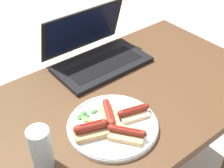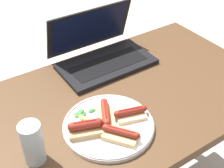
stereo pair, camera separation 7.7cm
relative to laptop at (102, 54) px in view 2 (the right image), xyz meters
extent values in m
cube|color=#4C331E|center=(-0.07, -0.23, -0.06)|extent=(1.16, 0.66, 0.04)
cylinder|color=#4C331E|center=(0.43, 0.02, -0.42)|extent=(0.06, 0.06, 0.69)
cube|color=black|center=(0.00, -0.04, -0.03)|extent=(0.38, 0.21, 0.02)
cube|color=black|center=(0.00, -0.05, -0.02)|extent=(0.31, 0.11, 0.00)
cube|color=black|center=(0.00, 0.09, 0.07)|extent=(0.38, 0.06, 0.19)
cube|color=#0C1433|center=(0.00, 0.09, 0.07)|extent=(0.34, 0.05, 0.17)
cylinder|color=silver|center=(-0.18, -0.33, -0.03)|extent=(0.29, 0.29, 0.01)
torus|color=silver|center=(-0.18, -0.33, -0.02)|extent=(0.29, 0.29, 0.01)
cube|color=tan|center=(-0.18, -0.30, -0.02)|extent=(0.10, 0.12, 0.01)
cylinder|color=maroon|center=(-0.18, -0.30, 0.00)|extent=(0.07, 0.10, 0.02)
sphere|color=maroon|center=(-0.15, -0.26, 0.00)|extent=(0.02, 0.02, 0.02)
sphere|color=maroon|center=(-0.20, -0.35, 0.00)|extent=(0.02, 0.02, 0.02)
cylinder|color=red|center=(-0.18, -0.30, 0.01)|extent=(0.04, 0.08, 0.01)
cube|color=#D6B784|center=(-0.11, -0.34, -0.02)|extent=(0.11, 0.09, 0.01)
cylinder|color=maroon|center=(-0.11, -0.34, 0.00)|extent=(0.09, 0.05, 0.02)
sphere|color=maroon|center=(-0.06, -0.36, 0.00)|extent=(0.02, 0.02, 0.02)
sphere|color=maroon|center=(-0.15, -0.33, 0.00)|extent=(0.02, 0.02, 0.02)
cylinder|color=red|center=(-0.11, -0.34, 0.01)|extent=(0.08, 0.03, 0.01)
cube|color=tan|center=(-0.26, -0.32, -0.02)|extent=(0.12, 0.10, 0.02)
cylinder|color=maroon|center=(-0.26, -0.32, 0.01)|extent=(0.09, 0.05, 0.03)
sphere|color=maroon|center=(-0.22, -0.34, 0.01)|extent=(0.03, 0.03, 0.03)
sphere|color=maroon|center=(-0.30, -0.31, 0.01)|extent=(0.03, 0.03, 0.03)
cylinder|color=red|center=(-0.26, -0.32, 0.02)|extent=(0.07, 0.03, 0.00)
cube|color=tan|center=(-0.18, -0.40, -0.02)|extent=(0.11, 0.12, 0.02)
cylinder|color=maroon|center=(-0.18, -0.40, 0.00)|extent=(0.08, 0.09, 0.02)
sphere|color=maroon|center=(-0.21, -0.36, 0.00)|extent=(0.02, 0.02, 0.02)
sphere|color=maroon|center=(-0.15, -0.44, 0.00)|extent=(0.02, 0.02, 0.02)
cylinder|color=red|center=(-0.18, -0.40, 0.01)|extent=(0.05, 0.07, 0.01)
ellipsoid|color=#387A33|center=(-0.23, -0.24, -0.02)|extent=(0.03, 0.03, 0.01)
ellipsoid|color=#2D662D|center=(-0.24, -0.27, -0.02)|extent=(0.02, 0.02, 0.00)
ellipsoid|color=#709E4C|center=(-0.24, -0.26, -0.02)|extent=(0.02, 0.03, 0.01)
ellipsoid|color=#2D662D|center=(-0.22, -0.25, -0.02)|extent=(0.02, 0.02, 0.01)
ellipsoid|color=#4C8E3D|center=(-0.24, -0.25, -0.02)|extent=(0.02, 0.03, 0.01)
ellipsoid|color=#2D662D|center=(-0.20, -0.25, -0.02)|extent=(0.03, 0.02, 0.01)
ellipsoid|color=#709E4C|center=(-0.23, -0.27, -0.02)|extent=(0.03, 0.03, 0.01)
ellipsoid|color=#387A33|center=(-0.25, -0.24, -0.02)|extent=(0.02, 0.03, 0.01)
cylinder|color=silver|center=(-0.43, -0.32, 0.03)|extent=(0.06, 0.06, 0.13)
camera|label=1|loc=(-0.63, -0.88, 0.68)|focal=50.00mm
camera|label=2|loc=(-0.56, -0.93, 0.68)|focal=50.00mm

